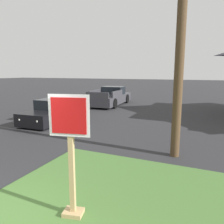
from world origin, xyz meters
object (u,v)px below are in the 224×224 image
stop_sign (71,159)px  manhole_cover (86,169)px  pickup_truck_charcoal (111,97)px  parked_sedan_black (54,112)px

stop_sign → manhole_cover: stop_sign is taller
stop_sign → pickup_truck_charcoal: (-5.35, 13.61, -0.57)m
parked_sedan_black → pickup_truck_charcoal: (0.26, 7.04, 0.08)m
manhole_cover → pickup_truck_charcoal: pickup_truck_charcoal is taller
manhole_cover → pickup_truck_charcoal: (-4.48, 11.64, 0.61)m
parked_sedan_black → pickup_truck_charcoal: size_ratio=0.76×
stop_sign → manhole_cover: 2.46m
parked_sedan_black → stop_sign: bearing=-49.5°
pickup_truck_charcoal → manhole_cover: bearing=-69.0°
stop_sign → parked_sedan_black: 8.66m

